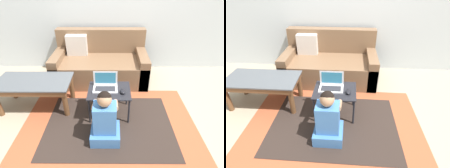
# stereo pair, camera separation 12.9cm
# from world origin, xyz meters

# --- Properties ---
(ground_plane) EXTENTS (16.00, 16.00, 0.00)m
(ground_plane) POSITION_xyz_m (0.00, 0.00, 0.00)
(ground_plane) COLOR gray
(wall_back) EXTENTS (9.00, 0.06, 2.50)m
(wall_back) POSITION_xyz_m (0.00, 1.48, 1.25)
(wall_back) COLOR silver
(wall_back) RESTS_ON ground_plane
(area_rug) EXTENTS (2.26, 1.56, 0.01)m
(area_rug) POSITION_xyz_m (-0.07, -0.22, 0.00)
(area_rug) COLOR #9E4C2D
(area_rug) RESTS_ON ground_plane
(couch) EXTENTS (1.61, 0.88, 0.84)m
(couch) POSITION_xyz_m (-0.25, 1.02, 0.29)
(couch) COLOR brown
(couch) RESTS_ON ground_plane
(coffee_table) EXTENTS (1.03, 0.52, 0.44)m
(coffee_table) POSITION_xyz_m (-1.12, 0.17, 0.37)
(coffee_table) COLOR #4C5156
(coffee_table) RESTS_ON ground_plane
(laptop_desk) EXTENTS (0.55, 0.43, 0.40)m
(laptop_desk) POSITION_xyz_m (-0.07, 0.00, 0.35)
(laptop_desk) COLOR black
(laptop_desk) RESTS_ON ground_plane
(laptop) EXTENTS (0.32, 0.20, 0.21)m
(laptop) POSITION_xyz_m (-0.12, 0.04, 0.44)
(laptop) COLOR silver
(laptop) RESTS_ON laptop_desk
(computer_mouse) EXTENTS (0.07, 0.11, 0.04)m
(computer_mouse) POSITION_xyz_m (0.10, -0.06, 0.42)
(computer_mouse) COLOR black
(computer_mouse) RESTS_ON laptop_desk
(person_seated) EXTENTS (0.34, 0.38, 0.68)m
(person_seated) POSITION_xyz_m (-0.11, -0.44, 0.28)
(person_seated) COLOR #3D70B2
(person_seated) RESTS_ON ground_plane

